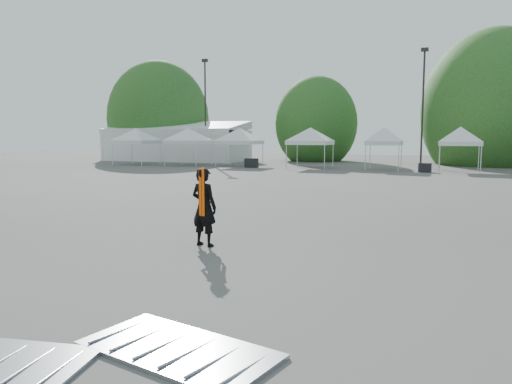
% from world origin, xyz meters
% --- Properties ---
extents(ground, '(120.00, 120.00, 0.00)m').
position_xyz_m(ground, '(0.00, 0.00, 0.00)').
color(ground, '#474442').
rests_on(ground, ground).
extents(marquee, '(15.00, 6.25, 4.23)m').
position_xyz_m(marquee, '(-22.00, 35.00, 1.97)').
color(marquee, silver).
rests_on(marquee, ground).
extents(light_pole_west, '(0.60, 0.25, 10.30)m').
position_xyz_m(light_pole_west, '(-18.00, 34.00, 5.77)').
color(light_pole_west, black).
rests_on(light_pole_west, ground).
extents(light_pole_east, '(0.60, 0.25, 9.80)m').
position_xyz_m(light_pole_east, '(3.00, 32.00, 5.52)').
color(light_pole_east, black).
rests_on(light_pole_east, ground).
extents(tree_far_w, '(4.80, 4.80, 7.30)m').
position_xyz_m(tree_far_w, '(-26.00, 38.00, 4.54)').
color(tree_far_w, '#382314').
rests_on(tree_far_w, ground).
extents(tree_mid_w, '(4.16, 4.16, 6.33)m').
position_xyz_m(tree_mid_w, '(-8.00, 40.00, 3.93)').
color(tree_mid_w, '#382314').
rests_on(tree_mid_w, ground).
extents(tree_mid_e, '(5.12, 5.12, 7.79)m').
position_xyz_m(tree_mid_e, '(9.00, 39.00, 4.84)').
color(tree_mid_e, '#382314').
rests_on(tree_mid_e, ground).
extents(tent_a, '(4.63, 4.63, 3.88)m').
position_xyz_m(tent_a, '(-21.75, 27.27, 3.06)').
color(tent_a, silver).
rests_on(tent_a, ground).
extents(tent_b, '(4.71, 4.71, 3.88)m').
position_xyz_m(tent_b, '(-16.73, 27.99, 3.06)').
color(tent_b, silver).
rests_on(tent_b, ground).
extents(tent_c, '(4.72, 4.72, 3.88)m').
position_xyz_m(tent_c, '(-11.91, 28.43, 3.06)').
color(tent_c, silver).
rests_on(tent_c, ground).
extents(tent_d, '(4.71, 4.71, 3.88)m').
position_xyz_m(tent_d, '(-5.51, 28.15, 3.06)').
color(tent_d, silver).
rests_on(tent_d, ground).
extents(tent_e, '(3.75, 3.75, 3.88)m').
position_xyz_m(tent_e, '(0.43, 27.99, 3.06)').
color(tent_e, silver).
rests_on(tent_e, ground).
extents(tent_f, '(4.21, 4.21, 3.88)m').
position_xyz_m(tent_f, '(5.90, 28.13, 3.06)').
color(tent_f, silver).
rests_on(tent_f, ground).
extents(man, '(0.77, 0.59, 1.90)m').
position_xyz_m(man, '(-0.45, -1.21, 0.96)').
color(man, black).
rests_on(man, ground).
extents(barrier_mid, '(2.68, 1.77, 0.08)m').
position_xyz_m(barrier_mid, '(1.96, -6.70, 0.04)').
color(barrier_mid, '#9B9EA3').
rests_on(barrier_mid, ground).
extents(crate_west, '(1.00, 0.79, 0.76)m').
position_xyz_m(crate_west, '(-10.30, 27.11, 0.38)').
color(crate_west, black).
rests_on(crate_west, ground).
extents(crate_mid, '(0.92, 0.75, 0.67)m').
position_xyz_m(crate_mid, '(3.56, 26.55, 0.33)').
color(crate_mid, black).
rests_on(crate_mid, ground).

